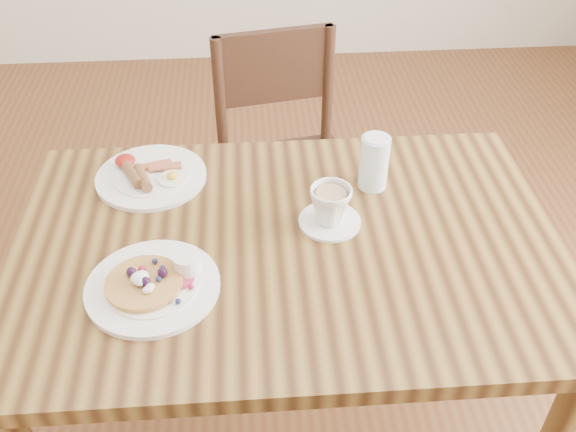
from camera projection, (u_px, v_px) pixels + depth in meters
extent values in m
plane|color=brown|center=(288.00, 432.00, 1.88)|extent=(5.00, 5.00, 0.00)
cube|color=brown|center=(288.00, 247.00, 1.41)|extent=(1.20, 0.80, 0.04)
cylinder|color=brown|center=(457.00, 255.00, 1.94)|extent=(0.06, 0.06, 0.71)
cylinder|color=brown|center=(96.00, 273.00, 1.88)|extent=(0.06, 0.06, 0.71)
cube|color=#371F14|center=(289.00, 180.00, 2.08)|extent=(0.49, 0.49, 0.04)
cylinder|color=#371F14|center=(249.00, 280.00, 2.06)|extent=(0.04, 0.04, 0.43)
cylinder|color=#371F14|center=(355.00, 260.00, 2.13)|extent=(0.04, 0.04, 0.43)
cylinder|color=#371F14|center=(228.00, 212.00, 2.33)|extent=(0.04, 0.04, 0.43)
cylinder|color=#371F14|center=(323.00, 196.00, 2.40)|extent=(0.04, 0.04, 0.43)
cylinder|color=#371F14|center=(328.00, 88.00, 2.11)|extent=(0.04, 0.04, 0.43)
cylinder|color=#371F14|center=(220.00, 102.00, 2.04)|extent=(0.04, 0.04, 0.43)
cube|color=#371F14|center=(274.00, 67.00, 2.02)|extent=(0.38, 0.10, 0.24)
cylinder|color=white|center=(153.00, 287.00, 1.28)|extent=(0.27, 0.27, 0.01)
cylinder|color=white|center=(152.00, 284.00, 1.28)|extent=(0.19, 0.19, 0.01)
cylinder|color=#B22D59|center=(178.00, 278.00, 1.29)|extent=(0.07, 0.07, 0.00)
cylinder|color=#C68C47|center=(144.00, 283.00, 1.27)|extent=(0.15, 0.15, 0.01)
ellipsoid|color=white|center=(140.00, 279.00, 1.25)|extent=(0.03, 0.03, 0.02)
ellipsoid|color=white|center=(147.00, 289.00, 1.24)|extent=(0.02, 0.02, 0.01)
cylinder|color=white|center=(187.00, 262.00, 1.30)|extent=(0.06, 0.06, 0.04)
cylinder|color=#591E07|center=(186.00, 256.00, 1.29)|extent=(0.05, 0.05, 0.00)
sphere|color=black|center=(159.00, 272.00, 1.27)|extent=(0.02, 0.02, 0.02)
sphere|color=#1E234C|center=(160.00, 266.00, 1.29)|extent=(0.01, 0.01, 0.01)
sphere|color=#1E234C|center=(151.00, 261.00, 1.30)|extent=(0.01, 0.01, 0.01)
sphere|color=#B21938|center=(142.00, 268.00, 1.28)|extent=(0.02, 0.02, 0.02)
sphere|color=black|center=(134.00, 273.00, 1.27)|extent=(0.02, 0.02, 0.02)
sphere|color=#1E234C|center=(135.00, 283.00, 1.25)|extent=(0.01, 0.01, 0.01)
sphere|color=black|center=(148.00, 279.00, 1.26)|extent=(0.02, 0.02, 0.02)
sphere|color=#1E234C|center=(158.00, 280.00, 1.26)|extent=(0.01, 0.01, 0.01)
sphere|color=#1E234C|center=(184.00, 296.00, 1.24)|extent=(0.01, 0.01, 0.01)
sphere|color=#B21938|center=(192.00, 282.00, 1.27)|extent=(0.01, 0.01, 0.01)
cylinder|color=white|center=(151.00, 177.00, 1.57)|extent=(0.27, 0.27, 0.01)
cylinder|color=white|center=(151.00, 174.00, 1.57)|extent=(0.19, 0.19, 0.01)
cylinder|color=brown|center=(133.00, 175.00, 1.54)|extent=(0.06, 0.10, 0.03)
cylinder|color=brown|center=(142.00, 178.00, 1.53)|extent=(0.06, 0.10, 0.03)
cube|color=maroon|center=(156.00, 165.00, 1.59)|extent=(0.08, 0.04, 0.01)
cube|color=maroon|center=(165.00, 167.00, 1.58)|extent=(0.08, 0.03, 0.01)
cylinder|color=white|center=(172.00, 179.00, 1.55)|extent=(0.07, 0.07, 0.00)
ellipsoid|color=yellow|center=(172.00, 175.00, 1.54)|extent=(0.03, 0.03, 0.01)
ellipsoid|color=#A5190F|center=(125.00, 161.00, 1.59)|extent=(0.05, 0.05, 0.03)
cylinder|color=white|center=(330.00, 221.00, 1.44)|extent=(0.14, 0.14, 0.01)
imported|color=white|center=(330.00, 205.00, 1.41)|extent=(0.13, 0.13, 0.09)
cylinder|color=tan|center=(331.00, 193.00, 1.39)|extent=(0.07, 0.07, 0.00)
cylinder|color=silver|center=(374.00, 162.00, 1.51)|extent=(0.07, 0.07, 0.13)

